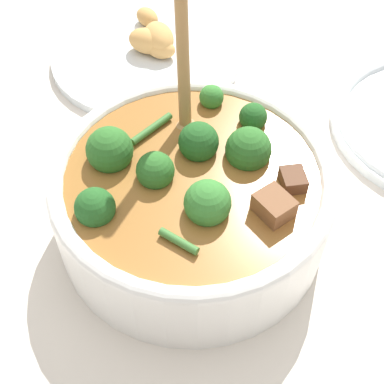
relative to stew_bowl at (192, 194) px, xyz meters
name	(u,v)px	position (x,y,z in m)	size (l,w,h in m)	color
ground_plane	(192,227)	(0.00, 0.00, -0.05)	(4.00, 4.00, 0.00)	silver
stew_bowl	(192,194)	(0.00, 0.00, 0.00)	(0.26, 0.26, 0.30)	white
food_plate	(148,52)	(0.12, 0.26, -0.04)	(0.25, 0.25, 0.05)	white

